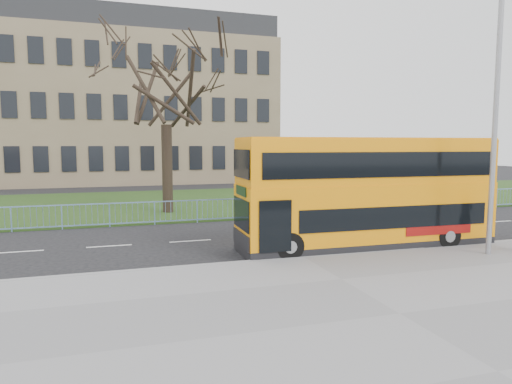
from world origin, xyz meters
TOP-DOWN VIEW (x-y plane):
  - ground at (0.00, 0.00)m, footprint 120.00×120.00m
  - pavement at (0.00, -6.75)m, footprint 80.00×10.50m
  - kerb at (0.00, -1.55)m, footprint 80.00×0.20m
  - grass_verge at (0.00, 14.30)m, footprint 80.00×15.40m
  - guard_railing at (0.00, 6.60)m, footprint 40.00×0.12m
  - bare_tree at (-3.00, 10.00)m, footprint 7.84×7.84m
  - civic_building at (-5.00, 35.00)m, footprint 30.00×15.00m
  - yellow_bus at (2.93, -0.51)m, footprint 9.38×2.43m
  - street_lamp at (5.91, -2.98)m, footprint 1.79×0.42m

SIDE VIEW (x-z plane):
  - ground at x=0.00m, z-range 0.00..0.00m
  - grass_verge at x=0.00m, z-range 0.00..0.08m
  - pavement at x=0.00m, z-range 0.00..0.12m
  - kerb at x=0.00m, z-range 0.00..0.14m
  - guard_railing at x=0.00m, z-range 0.00..1.10m
  - yellow_bus at x=2.93m, z-range 0.14..4.05m
  - street_lamp at x=5.91m, z-range 0.53..9.02m
  - bare_tree at x=-3.00m, z-range 0.08..11.28m
  - civic_building at x=-5.00m, z-range 0.00..14.00m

